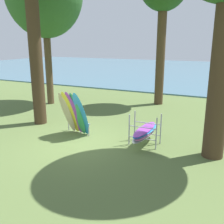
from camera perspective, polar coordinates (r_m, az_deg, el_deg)
ground_plane at (r=10.75m, az=-7.34°, el=-6.62°), size 80.00×80.00×0.00m
lake_water at (r=38.12m, az=17.61°, el=8.61°), size 80.00×36.00×0.10m
leaning_board_pile at (r=11.28m, az=-8.32°, el=-0.35°), size 1.45×1.01×2.01m
board_storage_rack at (r=10.39m, az=7.19°, el=-4.33°), size 1.15×2.13×1.25m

